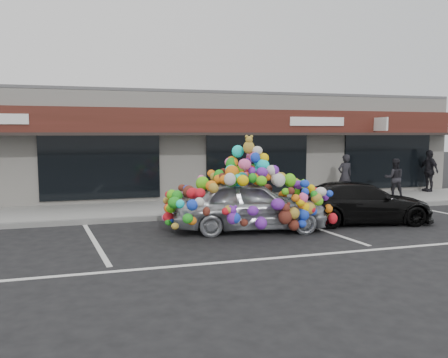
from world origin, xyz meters
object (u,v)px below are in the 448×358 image
object	(u,v)px
toy_car	(250,198)
pedestrian_b	(394,178)
black_sedan	(361,203)
pedestrian_c	(429,171)
pedestrian_a	(345,175)

from	to	relation	value
toy_car	pedestrian_b	bearing A→B (deg)	-56.08
black_sedan	pedestrian_b	bearing A→B (deg)	-38.74
black_sedan	pedestrian_c	world-z (taller)	pedestrian_c
pedestrian_b	pedestrian_c	bearing A→B (deg)	-130.59
pedestrian_c	pedestrian_a	bearing A→B (deg)	-84.46
toy_car	black_sedan	world-z (taller)	toy_car
toy_car	pedestrian_b	xyz separation A→B (m)	(7.19, 3.33, 0.03)
toy_car	black_sedan	xyz separation A→B (m)	(3.53, 0.02, -0.27)
pedestrian_b	pedestrian_c	size ratio (longest dim) A/B	0.85
pedestrian_a	pedestrian_c	distance (m)	4.34
black_sedan	pedestrian_c	size ratio (longest dim) A/B	2.34
black_sedan	pedestrian_c	bearing A→B (deg)	-45.44
pedestrian_c	toy_car	bearing A→B (deg)	-64.58
toy_car	black_sedan	distance (m)	3.54
pedestrian_a	pedestrian_c	xyz separation A→B (m)	(4.33, 0.35, 0.06)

